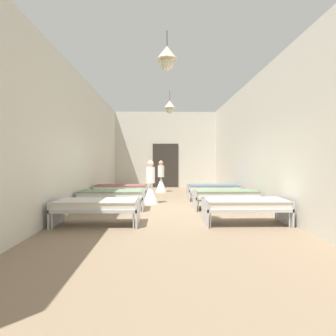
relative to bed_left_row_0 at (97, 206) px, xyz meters
name	(u,v)px	position (x,y,z in m)	size (l,w,h in m)	color
ground_plane	(169,211)	(1.70, 1.90, -0.49)	(6.10, 14.30, 0.10)	#8C755B
room_shell	(168,143)	(1.70, 3.17, 1.64)	(5.90, 13.90, 4.15)	beige
bed_left_row_0	(97,206)	(0.00, 0.00, 0.00)	(1.90, 0.84, 0.57)	#B7BCC1
bed_right_row_0	(245,205)	(3.40, 0.00, 0.00)	(1.90, 0.84, 0.57)	#B7BCC1
bed_left_row_1	(112,195)	(0.00, 1.90, 0.00)	(1.90, 0.84, 0.57)	#B7BCC1
bed_right_row_1	(225,195)	(3.40, 1.90, 0.00)	(1.90, 0.84, 0.57)	#B7BCC1
bed_left_row_2	(121,189)	(0.00, 3.80, 0.00)	(1.90, 0.84, 0.57)	#B7BCC1
bed_right_row_2	(213,188)	(3.40, 3.80, 0.00)	(1.90, 0.84, 0.57)	#B7BCC1
nurse_near_aisle	(151,188)	(1.10, 3.05, 0.09)	(0.52, 0.52, 1.49)	white
nurse_mid_aisle	(161,181)	(1.46, 6.43, 0.09)	(0.52, 0.52, 1.49)	white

